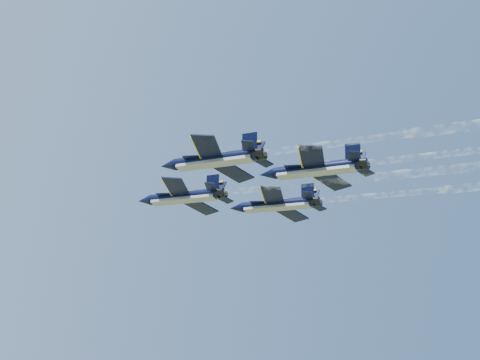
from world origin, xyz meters
TOP-DOWN VIEW (x-y plane):
  - jet_lead at (-0.10, 8.71)m, footprint 12.40×17.11m
  - jet_left at (-5.73, -7.30)m, footprint 12.40×17.11m
  - jet_right at (14.33, 2.45)m, footprint 12.40×17.11m
  - jet_slot at (7.69, -13.43)m, footprint 12.40×17.11m

SIDE VIEW (x-z plane):
  - jet_lead at x=-0.10m, z-range 104.72..109.06m
  - jet_left at x=-5.73m, z-range 104.72..109.06m
  - jet_right at x=14.33m, z-range 104.72..109.06m
  - jet_slot at x=7.69m, z-range 104.72..109.06m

